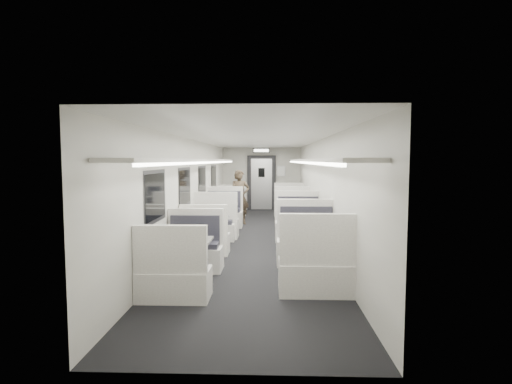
# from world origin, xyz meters

# --- Properties ---
(room) EXTENTS (3.24, 12.24, 2.64)m
(room) POSITION_xyz_m (0.00, 0.00, 1.20)
(room) COLOR black
(room) RESTS_ON ground
(booth_left_a) EXTENTS (0.97, 1.97, 1.05)m
(booth_left_a) POSITION_xyz_m (-1.00, 3.62, 0.35)
(booth_left_a) COLOR white
(booth_left_a) RESTS_ON room
(booth_left_b) EXTENTS (1.07, 2.16, 1.16)m
(booth_left_b) POSITION_xyz_m (-1.00, 1.12, 0.39)
(booth_left_b) COLOR white
(booth_left_b) RESTS_ON room
(booth_left_c) EXTENTS (0.96, 1.95, 1.04)m
(booth_left_c) POSITION_xyz_m (-1.00, -0.69, 0.35)
(booth_left_c) COLOR white
(booth_left_c) RESTS_ON room
(booth_left_d) EXTENTS (0.98, 1.99, 1.07)m
(booth_left_d) POSITION_xyz_m (-1.00, -3.34, 0.36)
(booth_left_d) COLOR white
(booth_left_d) RESTS_ON room
(booth_right_a) EXTENTS (1.04, 2.11, 1.13)m
(booth_right_a) POSITION_xyz_m (1.00, 3.53, 0.38)
(booth_right_a) COLOR white
(booth_right_a) RESTS_ON room
(booth_right_b) EXTENTS (1.05, 2.12, 1.13)m
(booth_right_b) POSITION_xyz_m (1.00, 1.45, 0.38)
(booth_right_b) COLOR white
(booth_right_b) RESTS_ON room
(booth_right_c) EXTENTS (1.09, 2.20, 1.18)m
(booth_right_c) POSITION_xyz_m (1.00, -0.78, 0.39)
(booth_right_c) COLOR white
(booth_right_c) RESTS_ON room
(booth_right_d) EXTENTS (1.09, 2.22, 1.19)m
(booth_right_d) POSITION_xyz_m (1.00, -2.93, 0.40)
(booth_right_d) COLOR white
(booth_right_d) RESTS_ON room
(passenger) EXTENTS (0.67, 0.53, 1.63)m
(passenger) POSITION_xyz_m (-0.58, 2.47, 0.81)
(passenger) COLOR black
(passenger) RESTS_ON room
(window_a) EXTENTS (0.02, 1.18, 0.84)m
(window_a) POSITION_xyz_m (-1.49, 3.40, 1.35)
(window_a) COLOR black
(window_a) RESTS_ON room
(window_b) EXTENTS (0.02, 1.18, 0.84)m
(window_b) POSITION_xyz_m (-1.49, 1.20, 1.35)
(window_b) COLOR black
(window_b) RESTS_ON room
(window_c) EXTENTS (0.02, 1.18, 0.84)m
(window_c) POSITION_xyz_m (-1.49, -1.00, 1.35)
(window_c) COLOR black
(window_c) RESTS_ON room
(window_d) EXTENTS (0.02, 1.18, 0.84)m
(window_d) POSITION_xyz_m (-1.49, -3.20, 1.35)
(window_d) COLOR black
(window_d) RESTS_ON room
(luggage_rack_left) EXTENTS (0.46, 10.40, 0.09)m
(luggage_rack_left) POSITION_xyz_m (-1.24, -0.30, 1.92)
(luggage_rack_left) COLOR white
(luggage_rack_left) RESTS_ON room
(luggage_rack_right) EXTENTS (0.46, 10.40, 0.09)m
(luggage_rack_right) POSITION_xyz_m (1.24, -0.30, 1.92)
(luggage_rack_right) COLOR white
(luggage_rack_right) RESTS_ON room
(vestibule_door) EXTENTS (1.10, 0.13, 2.10)m
(vestibule_door) POSITION_xyz_m (0.00, 5.93, 1.04)
(vestibule_door) COLOR black
(vestibule_door) RESTS_ON room
(exit_sign) EXTENTS (0.62, 0.12, 0.16)m
(exit_sign) POSITION_xyz_m (0.00, 5.44, 2.28)
(exit_sign) COLOR black
(exit_sign) RESTS_ON room
(wall_notice) EXTENTS (0.32, 0.02, 0.40)m
(wall_notice) POSITION_xyz_m (0.75, 5.92, 1.50)
(wall_notice) COLOR white
(wall_notice) RESTS_ON room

